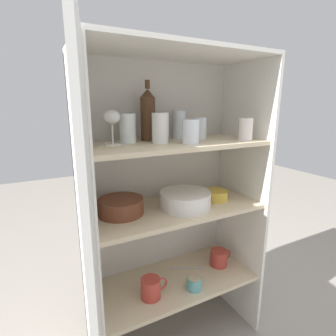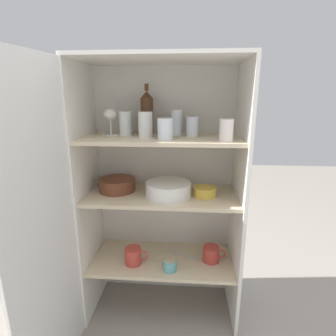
# 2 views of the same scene
# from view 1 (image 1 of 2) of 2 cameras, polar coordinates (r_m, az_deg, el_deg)

# --- Properties ---
(cupboard_back_panel) EXTENTS (0.88, 0.02, 1.48)m
(cupboard_back_panel) POSITION_cam_1_polar(r_m,az_deg,el_deg) (1.50, -2.19, -6.82)
(cupboard_back_panel) COLOR silver
(cupboard_back_panel) RESTS_ON ground_plane
(cupboard_side_left) EXTENTS (0.02, 0.41, 1.48)m
(cupboard_side_left) POSITION_cam_1_polar(r_m,az_deg,el_deg) (1.20, -17.28, -12.71)
(cupboard_side_left) COLOR white
(cupboard_side_left) RESTS_ON ground_plane
(cupboard_side_right) EXTENTS (0.02, 0.41, 1.48)m
(cupboard_side_right) POSITION_cam_1_polar(r_m,az_deg,el_deg) (1.57, 15.47, -6.30)
(cupboard_side_right) COLOR white
(cupboard_side_right) RESTS_ON ground_plane
(cupboard_top_panel) EXTENTS (0.88, 0.41, 0.02)m
(cupboard_top_panel) POSITION_cam_1_polar(r_m,az_deg,el_deg) (1.25, 1.71, 24.01)
(cupboard_top_panel) COLOR white
(cupboard_top_panel) RESTS_ON cupboard_side_left
(shelf_board_lower) EXTENTS (0.84, 0.38, 0.02)m
(shelf_board_lower) POSITION_cam_1_polar(r_m,az_deg,el_deg) (1.53, 1.39, -23.42)
(shelf_board_lower) COLOR beige
(shelf_board_middle) EXTENTS (0.84, 0.38, 0.02)m
(shelf_board_middle) POSITION_cam_1_polar(r_m,az_deg,el_deg) (1.33, 1.49, -8.79)
(shelf_board_middle) COLOR beige
(shelf_board_upper) EXTENTS (0.84, 0.38, 0.02)m
(shelf_board_upper) POSITION_cam_1_polar(r_m,az_deg,el_deg) (1.24, 1.58, 5.27)
(shelf_board_upper) COLOR beige
(cupboard_door) EXTENTS (0.10, 0.43, 1.48)m
(cupboard_door) POSITION_cam_1_polar(r_m,az_deg,el_deg) (0.84, -15.44, -25.20)
(cupboard_door) COLOR silver
(cupboard_door) RESTS_ON ground_plane
(tumbler_glass_0) EXTENTS (0.07, 0.07, 0.11)m
(tumbler_glass_0) POSITION_cam_1_polar(r_m,az_deg,el_deg) (1.36, 6.93, 8.59)
(tumbler_glass_0) COLOR white
(tumbler_glass_0) RESTS_ON shelf_board_upper
(tumbler_glass_1) EXTENTS (0.07, 0.07, 0.11)m
(tumbler_glass_1) POSITION_cam_1_polar(r_m,az_deg,el_deg) (1.34, 16.51, 8.08)
(tumbler_glass_1) COLOR silver
(tumbler_glass_1) RESTS_ON shelf_board_upper
(tumbler_glass_2) EXTENTS (0.08, 0.08, 0.11)m
(tumbler_glass_2) POSITION_cam_1_polar(r_m,az_deg,el_deg) (1.17, 4.96, 7.90)
(tumbler_glass_2) COLOR white
(tumbler_glass_2) RESTS_ON shelf_board_upper
(tumbler_glass_3) EXTENTS (0.07, 0.07, 0.13)m
(tumbler_glass_3) POSITION_cam_1_polar(r_m,az_deg,el_deg) (1.21, -8.75, 8.54)
(tumbler_glass_3) COLOR white
(tumbler_glass_3) RESTS_ON shelf_board_upper
(tumbler_glass_4) EXTENTS (0.08, 0.08, 0.14)m
(tumbler_glass_4) POSITION_cam_1_polar(r_m,az_deg,el_deg) (1.18, -1.69, 8.67)
(tumbler_glass_4) COLOR white
(tumbler_glass_4) RESTS_ON shelf_board_upper
(tumbler_glass_5) EXTENTS (0.07, 0.07, 0.14)m
(tumbler_glass_5) POSITION_cam_1_polar(r_m,az_deg,el_deg) (1.35, 2.44, 9.40)
(tumbler_glass_5) COLOR white
(tumbler_glass_5) RESTS_ON shelf_board_upper
(wine_glass_0) EXTENTS (0.07, 0.07, 0.15)m
(wine_glass_0) POSITION_cam_1_polar(r_m,az_deg,el_deg) (1.16, -12.12, 10.25)
(wine_glass_0) COLOR white
(wine_glass_0) RESTS_ON shelf_board_upper
(wine_bottle) EXTENTS (0.07, 0.07, 0.28)m
(wine_bottle) POSITION_cam_1_polar(r_m,az_deg,el_deg) (1.28, -4.41, 11.51)
(wine_bottle) COLOR #4C2D19
(wine_bottle) RESTS_ON shelf_board_upper
(plate_stack_white) EXTENTS (0.25, 0.25, 0.08)m
(plate_stack_white) POSITION_cam_1_polar(r_m,az_deg,el_deg) (1.30, 3.78, -6.89)
(plate_stack_white) COLOR silver
(plate_stack_white) RESTS_ON shelf_board_middle
(mixing_bowl_large) EXTENTS (0.21, 0.21, 0.07)m
(mixing_bowl_large) POSITION_cam_1_polar(r_m,az_deg,el_deg) (1.24, -10.24, -8.10)
(mixing_bowl_large) COLOR brown
(mixing_bowl_large) RESTS_ON shelf_board_middle
(serving_bowl_small) EXTENTS (0.13, 0.13, 0.05)m
(serving_bowl_small) POSITION_cam_1_polar(r_m,az_deg,el_deg) (1.43, 10.38, -5.72)
(serving_bowl_small) COLOR gold
(serving_bowl_small) RESTS_ON shelf_board_middle
(coffee_mug_primary) EXTENTS (0.14, 0.10, 0.10)m
(coffee_mug_primary) POSITION_cam_1_polar(r_m,az_deg,el_deg) (1.40, -3.71, -24.63)
(coffee_mug_primary) COLOR #BC3D33
(coffee_mug_primary) RESTS_ON shelf_board_lower
(coffee_mug_extra_1) EXTENTS (0.14, 0.10, 0.09)m
(coffee_mug_extra_1) POSITION_cam_1_polar(r_m,az_deg,el_deg) (1.64, 11.04, -18.63)
(coffee_mug_extra_1) COLOR #BC3D33
(coffee_mug_extra_1) RESTS_ON shelf_board_lower
(storage_jar) EXTENTS (0.08, 0.08, 0.07)m
(storage_jar) POSITION_cam_1_polar(r_m,az_deg,el_deg) (1.46, 5.72, -23.63)
(storage_jar) COLOR #5BA3A8
(storage_jar) RESTS_ON shelf_board_lower
(serving_spoon) EXTENTS (0.19, 0.10, 0.01)m
(serving_spoon) POSITION_cam_1_polar(r_m,az_deg,el_deg) (1.61, 4.82, -20.85)
(serving_spoon) COLOR silver
(serving_spoon) RESTS_ON shelf_board_lower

